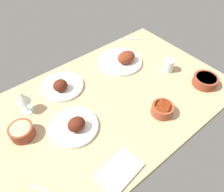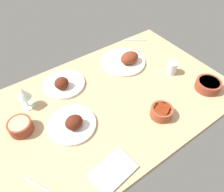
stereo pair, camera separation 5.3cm
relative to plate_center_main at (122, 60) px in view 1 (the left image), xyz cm
name	(u,v)px [view 1 (the left image)]	position (x,y,z in cm)	size (l,w,h in cm)	color
dining_table	(112,101)	(-26.42, -21.14, -4.51)	(140.00, 90.00, 4.00)	tan
plate_center_main	(122,60)	(0.00, 0.00, 0.00)	(29.86, 29.86, 8.86)	white
plate_far_side	(75,126)	(-54.27, -25.24, -0.31)	(25.31, 25.31, 8.57)	white
plate_near_viewer	(62,86)	(-44.74, 4.30, -0.44)	(25.34, 25.34, 8.30)	white
bowl_sauce	(162,109)	(-12.10, -46.51, 0.63)	(11.76, 11.76, 5.79)	brown
bowl_potatoes	(22,131)	(-76.59, -12.41, 0.89)	(11.92, 11.92, 6.30)	brown
bowl_onions	(205,80)	(25.36, -47.87, 0.52)	(14.64, 14.64, 5.58)	brown
wine_glass	(22,98)	(-68.28, 1.30, 7.42)	(7.60, 7.60, 14.00)	silver
water_tumbler	(169,65)	(18.09, -24.92, 1.56)	(6.46, 6.46, 8.15)	silver
folded_napkin	(119,171)	(-51.39, -57.03, -1.91)	(19.65, 12.81, 1.20)	white
fork_loose	(130,39)	(23.34, 17.78, -2.11)	(16.82, 0.90, 0.80)	silver
spoon_loose	(48,192)	(-80.13, -45.13, -2.11)	(17.65, 0.90, 0.80)	silver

